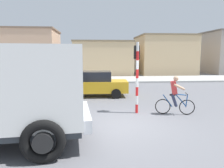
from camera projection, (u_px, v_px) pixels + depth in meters
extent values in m
plane|color=slate|center=(125.00, 123.00, 8.38)|extent=(120.00, 120.00, 0.00)
cube|color=#ADADA8|center=(105.00, 80.00, 22.31)|extent=(80.00, 5.00, 0.16)
cube|color=silver|center=(85.00, 115.00, 6.61)|extent=(0.46, 2.39, 0.36)
cube|color=black|center=(79.00, 67.00, 6.38)|extent=(0.32, 2.13, 0.70)
torus|color=black|center=(53.00, 114.00, 7.70)|extent=(1.12, 0.34, 1.10)
cylinder|color=black|center=(53.00, 114.00, 7.70)|extent=(0.52, 0.35, 0.50)
torus|color=black|center=(43.00, 142.00, 5.20)|extent=(1.12, 0.34, 1.10)
cylinder|color=black|center=(43.00, 142.00, 5.20)|extent=(0.52, 0.35, 0.50)
torus|color=black|center=(187.00, 107.00, 9.48)|extent=(0.67, 0.19, 0.68)
torus|color=black|center=(163.00, 106.00, 9.63)|extent=(0.67, 0.19, 0.68)
cylinder|color=#1E4C8C|center=(179.00, 94.00, 9.45)|extent=(0.59, 0.18, 0.09)
cylinder|color=#1E4C8C|center=(181.00, 100.00, 9.48)|extent=(0.51, 0.16, 0.57)
cylinder|color=#1E4C8C|center=(168.00, 101.00, 9.56)|extent=(0.44, 0.14, 0.57)
cylinder|color=#1E4C8C|center=(187.00, 101.00, 9.45)|extent=(0.10, 0.06, 0.59)
cylinder|color=black|center=(186.00, 94.00, 9.41)|extent=(0.14, 0.49, 0.03)
cube|color=black|center=(172.00, 95.00, 9.50)|extent=(0.26, 0.17, 0.06)
cube|color=#D13838|center=(174.00, 88.00, 9.45)|extent=(0.36, 0.38, 0.59)
sphere|color=tan|center=(176.00, 79.00, 9.38)|extent=(0.22, 0.22, 0.22)
cylinder|color=#2D334C|center=(174.00, 100.00, 9.62)|extent=(0.32, 0.18, 0.57)
cylinder|color=tan|center=(178.00, 86.00, 9.57)|extent=(0.50, 0.20, 0.29)
cylinder|color=#2D334C|center=(174.00, 100.00, 9.42)|extent=(0.32, 0.18, 0.57)
cylinder|color=tan|center=(179.00, 87.00, 9.26)|extent=(0.50, 0.20, 0.29)
cylinder|color=red|center=(137.00, 109.00, 9.81)|extent=(0.12, 0.12, 0.40)
cylinder|color=white|center=(137.00, 100.00, 9.76)|extent=(0.12, 0.12, 0.40)
cylinder|color=red|center=(137.00, 91.00, 9.70)|extent=(0.12, 0.12, 0.40)
cylinder|color=white|center=(137.00, 83.00, 9.65)|extent=(0.12, 0.12, 0.40)
cylinder|color=red|center=(137.00, 74.00, 9.59)|extent=(0.12, 0.12, 0.40)
cylinder|color=white|center=(137.00, 65.00, 9.54)|extent=(0.12, 0.12, 0.40)
cylinder|color=red|center=(138.00, 56.00, 9.48)|extent=(0.12, 0.12, 0.40)
cylinder|color=white|center=(138.00, 47.00, 9.43)|extent=(0.12, 0.12, 0.40)
cube|color=black|center=(137.00, 52.00, 9.64)|extent=(0.24, 0.20, 0.60)
sphere|color=red|center=(136.00, 52.00, 9.76)|extent=(0.14, 0.14, 0.14)
cube|color=gold|center=(96.00, 86.00, 13.69)|extent=(4.05, 1.82, 0.70)
cube|color=black|center=(93.00, 76.00, 13.59)|extent=(2.24, 1.51, 0.60)
cylinder|color=black|center=(114.00, 89.00, 14.65)|extent=(0.61, 0.20, 0.60)
cylinder|color=black|center=(116.00, 94.00, 12.97)|extent=(0.61, 0.20, 0.60)
cylinder|color=black|center=(78.00, 90.00, 14.51)|extent=(0.61, 0.20, 0.60)
cylinder|color=black|center=(75.00, 94.00, 12.83)|extent=(0.61, 0.20, 0.60)
cylinder|color=#2D334C|center=(73.00, 82.00, 17.55)|extent=(0.22, 0.22, 0.85)
cube|color=white|center=(72.00, 73.00, 17.45)|extent=(0.34, 0.22, 0.56)
sphere|color=brown|center=(72.00, 69.00, 17.40)|extent=(0.20, 0.20, 0.20)
cube|color=tan|center=(10.00, 53.00, 27.90)|extent=(11.97, 6.63, 5.67)
cube|color=#775E4C|center=(9.00, 30.00, 27.50)|extent=(12.21, 6.77, 0.20)
cube|color=#D1B284|center=(103.00, 59.00, 28.08)|extent=(7.25, 6.14, 4.15)
cube|color=#7D6B4F|center=(102.00, 42.00, 27.78)|extent=(7.40, 6.26, 0.20)
cube|color=#D1B284|center=(164.00, 56.00, 30.02)|extent=(7.17, 7.01, 5.04)
cube|color=#7D6B4F|center=(164.00, 37.00, 29.67)|extent=(7.31, 7.15, 0.20)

